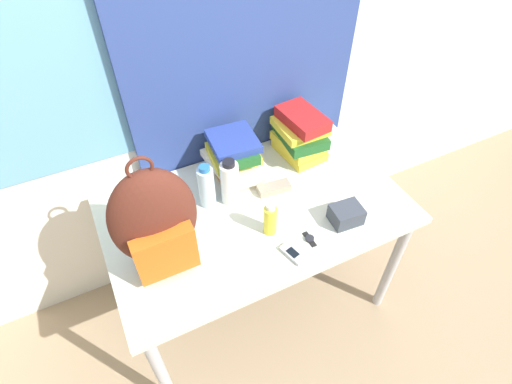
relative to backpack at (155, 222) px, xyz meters
The scene contains 14 objects.
ground_plane 1.12m from the backpack, 35.65° to the right, with size 12.00×12.00×0.00m, color #9E8466.
wall_back 0.76m from the backpack, 52.05° to the left, with size 6.00×0.06×2.50m.
curtain_blue 0.83m from the backpack, 39.80° to the left, with size 1.12×0.04×2.50m.
desk 0.54m from the backpack, 10.16° to the left, with size 1.32×0.79×0.76m.
backpack is the anchor object (origin of this frame).
book_stack_left 0.57m from the backpack, 35.81° to the left, with size 0.24×0.29×0.22m.
book_stack_center 0.87m from the backpack, 21.87° to the left, with size 0.22×0.29×0.24m.
water_bottle 0.35m from the backpack, 36.93° to the left, with size 0.07×0.07×0.22m.
sports_bottle 0.41m from the backpack, 25.37° to the left, with size 0.08×0.08×0.23m.
sunscreen_bottle 0.46m from the backpack, ahead, with size 0.05×0.05×0.16m.
cell_phone 0.55m from the backpack, 24.81° to the right, with size 0.07×0.12×0.02m.
sunglasses_case 0.61m from the backpack, 13.73° to the left, with size 0.16×0.07×0.04m.
camera_pouch 0.79m from the backpack, 11.76° to the right, with size 0.14×0.11×0.08m.
wristwatch 0.63m from the backpack, 17.52° to the right, with size 0.04×0.08×0.01m.
Camera 1 is at (-0.52, -0.66, 2.07)m, focal length 28.00 mm.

